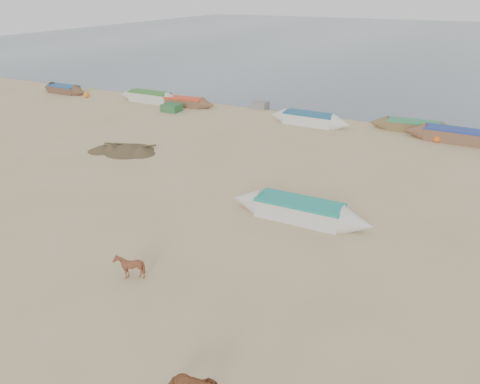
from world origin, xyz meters
name	(u,v)px	position (x,y,z in m)	size (l,w,h in m)	color
ground	(193,253)	(0.00, 0.00, 0.00)	(140.00, 140.00, 0.00)	tan
sea	(435,42)	(0.00, 82.00, 0.01)	(160.00, 160.00, 0.00)	slate
calf_front	(129,266)	(-1.08, -2.38, 0.47)	(0.76, 0.85, 0.94)	brown
near_canoe	(299,210)	(2.62, 4.57, 0.44)	(6.46, 1.31, 0.88)	silver
debris_pile	(129,148)	(-10.00, 8.46, 0.21)	(3.09, 3.09, 0.43)	brown
waterline_canoes	(332,120)	(-0.52, 19.84, 0.41)	(59.34, 3.23, 0.92)	brown
beach_clutter	(391,130)	(3.78, 19.49, 0.30)	(44.92, 5.37, 0.64)	#2C6236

